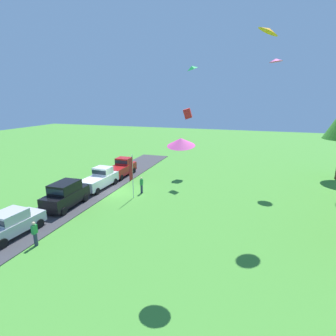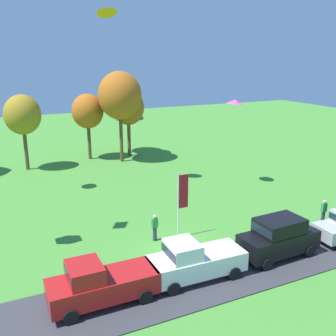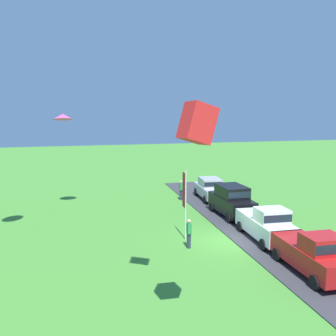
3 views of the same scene
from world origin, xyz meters
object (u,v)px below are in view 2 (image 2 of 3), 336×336
at_px(car_pickup_by_flagpole, 99,283).
at_px(tree_far_right, 120,96).
at_px(tree_center_back, 88,112).
at_px(car_suv_mid_row, 279,236).
at_px(tree_left_of_center, 22,115).
at_px(kite_delta_near_flag, 107,11).
at_px(person_watching_sky, 324,212).
at_px(kite_delta_over_trees, 235,102).
at_px(tree_right_of_center, 128,108).
at_px(person_beside_suv, 155,227).
at_px(flag_banner, 182,196).
at_px(car_pickup_far_end, 193,260).
at_px(tree_lone_near, 128,104).

relative_size(car_pickup_by_flagpole, tree_far_right, 0.53).
distance_m(car_pickup_by_flagpole, tree_center_back, 27.14).
bearing_deg(tree_center_back, car_suv_mid_row, -81.39).
bearing_deg(tree_left_of_center, tree_center_back, 11.51).
relative_size(car_pickup_by_flagpole, kite_delta_near_flag, 3.19).
relative_size(person_watching_sky, kite_delta_over_trees, 1.17).
xyz_separation_m(car_suv_mid_row, kite_delta_over_trees, (4.97, 11.87, 5.99)).
xyz_separation_m(tree_left_of_center, tree_right_of_center, (11.13, 0.82, -0.02)).
height_order(car_pickup_by_flagpole, tree_far_right, tree_far_right).
relative_size(person_watching_sky, person_beside_suv, 1.00).
bearing_deg(person_watching_sky, flag_banner, 165.92).
xyz_separation_m(car_pickup_far_end, tree_center_back, (1.54, 26.08, 4.12)).
relative_size(car_pickup_by_flagpole, flag_banner, 1.16).
distance_m(person_beside_suv, flag_banner, 2.54).
bearing_deg(tree_center_back, car_pickup_by_flagpole, -103.83).
distance_m(person_watching_sky, kite_delta_near_flag, 21.74).
bearing_deg(person_watching_sky, tree_center_back, 112.36).
height_order(car_pickup_by_flagpole, kite_delta_over_trees, kite_delta_over_trees).
bearing_deg(tree_center_back, kite_delta_over_trees, -57.91).
bearing_deg(flag_banner, kite_delta_over_trees, 39.60).
bearing_deg(car_pickup_far_end, person_beside_suv, 89.71).
xyz_separation_m(car_suv_mid_row, tree_far_right, (-1.12, 23.62, 5.70)).
relative_size(tree_left_of_center, kite_delta_near_flag, 4.73).
bearing_deg(flag_banner, tree_left_of_center, 109.05).
height_order(person_watching_sky, tree_lone_near, tree_lone_near).
bearing_deg(car_pickup_by_flagpole, tree_left_of_center, 90.70).
bearing_deg(kite_delta_near_flag, tree_right_of_center, 62.61).
distance_m(tree_center_back, flag_banner, 21.58).
bearing_deg(tree_far_right, tree_right_of_center, 50.85).
bearing_deg(kite_delta_near_flag, car_pickup_far_end, -93.26).
distance_m(car_suv_mid_row, tree_lone_near, 27.46).
distance_m(car_suv_mid_row, tree_center_back, 26.69).
bearing_deg(car_suv_mid_row, car_pickup_far_end, 179.82).
distance_m(tree_far_right, tree_right_of_center, 2.94).
relative_size(car_pickup_far_end, person_beside_suv, 2.96).
xyz_separation_m(tree_far_right, kite_delta_near_flag, (-3.47, -7.80, 7.29)).
relative_size(person_watching_sky, kite_delta_near_flag, 1.09).
bearing_deg(tree_lone_near, tree_right_of_center, -108.99).
relative_size(car_suv_mid_row, person_beside_suv, 2.73).
distance_m(person_watching_sky, tree_far_right, 23.28).
height_order(car_suv_mid_row, person_watching_sky, car_suv_mid_row).
bearing_deg(tree_lone_near, flag_banner, -101.90).
distance_m(tree_left_of_center, tree_far_right, 9.74).
height_order(car_suv_mid_row, flag_banner, flag_banner).
distance_m(car_suv_mid_row, kite_delta_over_trees, 14.19).
distance_m(person_beside_suv, tree_left_of_center, 21.02).
distance_m(flag_banner, kite_delta_near_flag, 16.08).
relative_size(person_beside_suv, kite_delta_over_trees, 1.17).
height_order(car_pickup_by_flagpole, flag_banner, flag_banner).
distance_m(tree_lone_near, kite_delta_near_flag, 15.22).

